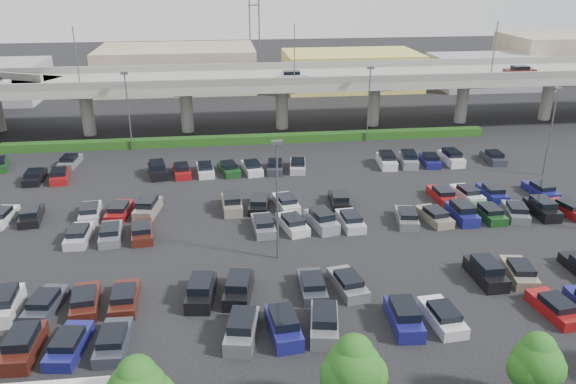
% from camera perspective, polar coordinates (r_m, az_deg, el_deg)
% --- Properties ---
extents(ground, '(280.00, 280.00, 0.00)m').
position_cam_1_polar(ground, '(54.63, -1.96, -2.70)').
color(ground, black).
extents(overpass, '(150.00, 13.00, 15.80)m').
position_cam_1_polar(overpass, '(83.02, -4.27, 10.99)').
color(overpass, gray).
rests_on(overpass, ground).
extents(hedge, '(66.00, 1.60, 1.10)m').
position_cam_1_polar(hedge, '(77.81, -3.69, 5.37)').
color(hedge, '#194113').
rests_on(hedge, ground).
extents(tree_row, '(65.07, 3.66, 5.94)m').
position_cam_1_polar(tree_row, '(30.42, 4.24, -17.60)').
color(tree_row, '#332316').
rests_on(tree_row, ground).
extents(parked_cars, '(63.31, 41.69, 1.67)m').
position_cam_1_polar(parked_cars, '(50.81, -0.85, -3.93)').
color(parked_cars, silver).
rests_on(parked_cars, ground).
extents(light_poles, '(66.90, 48.38, 10.30)m').
position_cam_1_polar(light_poles, '(54.04, -6.61, 3.99)').
color(light_poles, '#525257').
rests_on(light_poles, ground).
extents(distant_buildings, '(138.00, 24.00, 9.00)m').
position_cam_1_polar(distant_buildings, '(114.08, 1.39, 12.45)').
color(distant_buildings, gray).
rests_on(distant_buildings, ground).
extents(comm_tower, '(2.40, 2.40, 30.00)m').
position_cam_1_polar(comm_tower, '(123.89, -3.48, 18.72)').
color(comm_tower, '#525257').
rests_on(comm_tower, ground).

